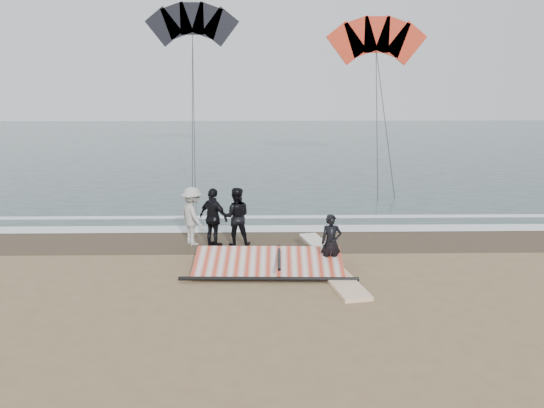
% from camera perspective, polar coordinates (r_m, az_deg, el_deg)
% --- Properties ---
extents(ground, '(120.00, 120.00, 0.00)m').
position_cam_1_polar(ground, '(13.40, 4.18, -9.58)').
color(ground, '#8C704C').
rests_on(ground, ground).
extents(sea, '(120.00, 54.00, 0.02)m').
position_cam_1_polar(sea, '(45.62, 0.43, 6.53)').
color(sea, '#233838').
rests_on(sea, ground).
extents(wet_sand, '(120.00, 2.80, 0.01)m').
position_cam_1_polar(wet_sand, '(17.62, 2.86, -3.95)').
color(wet_sand, '#4C3D2B').
rests_on(wet_sand, ground).
extents(foam_near, '(120.00, 0.90, 0.01)m').
position_cam_1_polar(foam_near, '(18.96, 2.58, -2.65)').
color(foam_near, white).
rests_on(foam_near, sea).
extents(foam_far, '(120.00, 0.45, 0.01)m').
position_cam_1_polar(foam_far, '(20.60, 2.28, -1.38)').
color(foam_far, white).
rests_on(foam_far, sea).
extents(man_main, '(0.59, 0.40, 1.58)m').
position_cam_1_polar(man_main, '(14.83, 6.38, -4.12)').
color(man_main, black).
rests_on(man_main, ground).
extents(board_white, '(1.20, 2.67, 0.10)m').
position_cam_1_polar(board_white, '(14.12, 7.49, -8.22)').
color(board_white, white).
rests_on(board_white, ground).
extents(board_cream, '(1.06, 2.29, 0.09)m').
position_cam_1_polar(board_cream, '(17.17, 4.93, -4.30)').
color(board_cream, silver).
rests_on(board_cream, ground).
extents(trio_cluster, '(2.50, 1.52, 1.90)m').
position_cam_1_polar(trio_cluster, '(16.99, -6.48, -1.36)').
color(trio_cluster, black).
rests_on(trio_cluster, ground).
extents(sail_rig, '(4.73, 2.04, 0.52)m').
position_cam_1_polar(sail_rig, '(14.83, -0.66, -6.46)').
color(sail_rig, black).
rests_on(sail_rig, ground).
extents(kite_red, '(6.20, 4.51, 11.27)m').
position_cam_1_polar(kite_red, '(32.15, 11.16, 16.59)').
color(kite_red, red).
rests_on(kite_red, ground).
extents(kite_dark, '(6.61, 6.30, 14.95)m').
position_cam_1_polar(kite_dark, '(36.39, -8.57, 18.30)').
color(kite_dark, black).
rests_on(kite_dark, ground).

